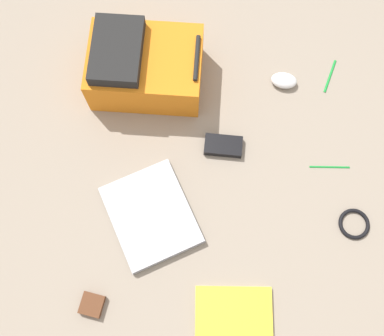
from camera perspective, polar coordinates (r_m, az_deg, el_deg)
ground_plane at (r=1.73m, az=1.29°, el=-1.40°), size 4.00×4.00×0.00m
backpack at (r=1.80m, az=-5.84°, el=11.99°), size 0.36×0.46×0.23m
laptop at (r=1.69m, az=-4.92°, el=-5.62°), size 0.43×0.42×0.03m
book_red at (r=1.66m, az=5.01°, el=-16.89°), size 0.23×0.29×0.02m
computer_mouse at (r=1.88m, az=10.95°, el=10.25°), size 0.07×0.10×0.04m
cable_coil at (r=1.78m, az=18.83°, el=-6.35°), size 0.11×0.11×0.01m
power_brick at (r=1.75m, az=3.76°, el=2.69°), size 0.10×0.15×0.03m
pen_black at (r=1.95m, az=16.22°, el=10.55°), size 0.15×0.03×0.01m
pen_blue at (r=1.81m, az=16.16°, el=0.14°), size 0.04×0.14×0.01m
earbud_pouch at (r=1.68m, az=-11.88°, el=-15.72°), size 0.07×0.07×0.03m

